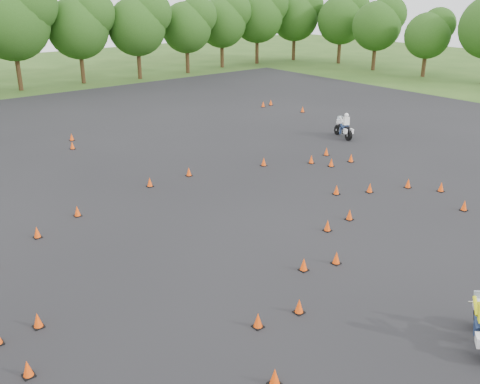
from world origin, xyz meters
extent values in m
plane|color=#2D5119|center=(0.00, 0.00, 0.00)|extent=(140.00, 140.00, 0.00)
plane|color=black|center=(0.00, 6.00, 0.01)|extent=(62.00, 62.00, 0.00)
cone|color=#FF4B0A|center=(16.77, 16.81, 0.23)|extent=(0.26, 0.26, 0.45)
cone|color=#FF4B0A|center=(5.51, 8.70, 0.23)|extent=(0.26, 0.26, 0.45)
cone|color=#FF4B0A|center=(7.88, 7.35, 0.23)|extent=(0.26, 0.26, 0.45)
cone|color=#FF4B0A|center=(-1.40, 18.49, 0.23)|extent=(0.26, 0.26, 0.45)
cone|color=#FF4B0A|center=(-10.48, -0.32, 0.23)|extent=(0.26, 0.26, 0.45)
cone|color=#FF4B0A|center=(-9.53, 1.62, 0.23)|extent=(0.26, 0.26, 0.45)
cone|color=#FF4B0A|center=(0.13, -1.31, 0.23)|extent=(0.26, 0.26, 0.45)
cone|color=#FF4B0A|center=(15.65, 20.24, 0.23)|extent=(0.26, 0.26, 0.45)
cone|color=#FF4B0A|center=(-5.80, -4.51, 0.23)|extent=(0.26, 0.26, 0.45)
cone|color=#FF4B0A|center=(-7.44, 7.58, 0.23)|extent=(0.26, 0.26, 0.45)
cone|color=#FF4B0A|center=(1.35, 9.91, 0.23)|extent=(0.26, 0.26, 0.45)
cone|color=#FF4B0A|center=(8.23, -1.64, 0.23)|extent=(0.26, 0.26, 0.45)
cone|color=#FF4B0A|center=(5.33, 3.25, 0.23)|extent=(0.26, 0.26, 0.45)
cone|color=#FF4B0A|center=(-0.66, 20.36, 0.23)|extent=(0.26, 0.26, 0.45)
cone|color=#FF4B0A|center=(3.50, 0.92, 0.23)|extent=(0.26, 0.26, 0.45)
cone|color=#FF4B0A|center=(9.66, 7.83, 0.23)|extent=(0.26, 0.26, 0.45)
cone|color=#FF4B0A|center=(-1.12, -0.92, 0.23)|extent=(0.26, 0.26, 0.45)
cone|color=#FF4B0A|center=(-5.33, 8.60, 0.23)|extent=(0.26, 0.26, 0.45)
cone|color=#FF4B0A|center=(-1.05, 9.81, 0.23)|extent=(0.26, 0.26, 0.45)
cone|color=#FF4B0A|center=(9.55, 0.31, 0.23)|extent=(0.26, 0.26, 0.45)
cone|color=#FF4B0A|center=(9.80, 6.10, 0.23)|extent=(0.26, 0.26, 0.45)
cone|color=#FF4B0A|center=(-4.55, -2.43, 0.23)|extent=(0.26, 0.26, 0.45)
cone|color=#FF4B0A|center=(-3.10, -2.66, 0.23)|extent=(0.26, 0.26, 0.45)
cone|color=#FF4B0A|center=(16.63, 20.38, 0.23)|extent=(0.26, 0.26, 0.45)
cone|color=#FF4B0A|center=(1.95, 0.76, 0.23)|extent=(0.26, 0.26, 0.45)
cone|color=#FF4B0A|center=(8.75, 1.62, 0.23)|extent=(0.26, 0.26, 0.45)
cone|color=#FF4B0A|center=(8.32, 6.25, 0.23)|extent=(0.26, 0.26, 0.45)
cone|color=#FF4B0A|center=(6.77, 2.41, 0.23)|extent=(0.26, 0.26, 0.45)
camera|label=1|loc=(-13.25, -12.30, 9.33)|focal=40.00mm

